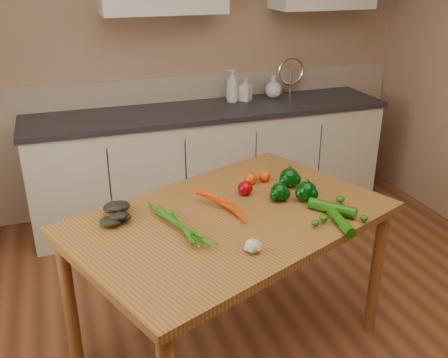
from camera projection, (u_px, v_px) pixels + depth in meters
room at (313, 156)px, 1.95m from camera, size 4.04×5.04×2.64m
counter_run at (211, 160)px, 4.08m from camera, size 2.84×0.64×1.14m
table at (231, 231)px, 2.47m from camera, size 1.78×1.48×0.81m
soap_bottle_a at (232, 86)px, 4.02m from camera, size 0.12×0.12×0.26m
soap_bottle_b at (245, 89)px, 4.06m from camera, size 0.13×0.12×0.19m
soap_bottle_c at (274, 86)px, 4.17m from camera, size 0.17×0.17×0.18m
carrot_bunch at (210, 209)px, 2.40m from camera, size 0.34×0.31×0.08m
leafy_greens at (114, 209)px, 2.37m from camera, size 0.22×0.20×0.11m
garlic_bulb at (253, 246)px, 2.11m from camera, size 0.07×0.07×0.06m
pepper_a at (279, 192)px, 2.56m from camera, size 0.09×0.09×0.09m
pepper_b at (289, 178)px, 2.72m from camera, size 0.11×0.11×0.11m
pepper_c at (307, 191)px, 2.56m from camera, size 0.10×0.10×0.10m
tomato_a at (245, 188)px, 2.63m from camera, size 0.08×0.08×0.07m
tomato_b at (251, 179)px, 2.76m from camera, size 0.07×0.07×0.07m
tomato_c at (265, 176)px, 2.79m from camera, size 0.07×0.07×0.06m
zucchini_a at (332, 208)px, 2.44m from camera, size 0.19×0.22×0.06m
zucchini_b at (340, 220)px, 2.33m from camera, size 0.08×0.25×0.05m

